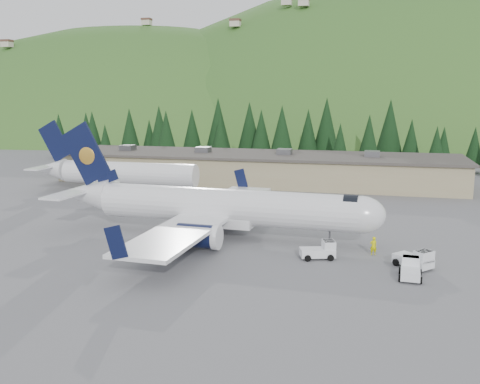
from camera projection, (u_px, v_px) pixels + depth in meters
name	position (u px, v px, depth m)	size (l,w,h in m)	color
ground	(227.00, 237.00, 58.61)	(600.00, 600.00, 0.00)	#5C5C61
airliner	(217.00, 207.00, 58.33)	(37.34, 35.00, 12.40)	white
second_airliner	(113.00, 172.00, 85.00)	(27.50, 11.00, 10.05)	white
baggage_tug_a	(321.00, 250.00, 50.88)	(3.60, 2.74, 1.73)	white
baggage_tug_b	(416.00, 260.00, 47.95)	(3.68, 3.57, 1.82)	white
baggage_tug_c	(410.00, 269.00, 45.49)	(2.03, 3.19, 1.66)	white
terminal_building	(256.00, 168.00, 95.60)	(71.00, 17.00, 6.10)	tan
ramp_worker	(373.00, 246.00, 51.94)	(0.67, 0.44, 1.83)	#E2E100
tree_line	(267.00, 133.00, 118.98)	(112.42, 17.81, 13.68)	black
hills	(448.00, 301.00, 258.41)	(614.00, 330.00, 300.00)	#235A1D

